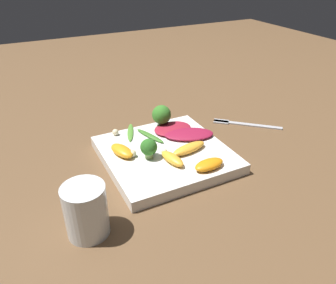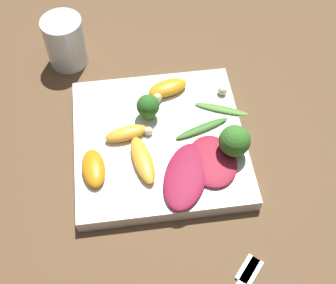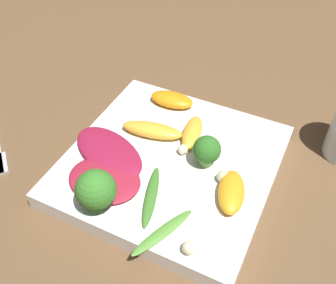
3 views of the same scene
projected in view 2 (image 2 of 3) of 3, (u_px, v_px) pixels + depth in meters
ground_plane at (159, 146)px, 0.69m from camera, size 2.40×2.40×0.00m
plate at (159, 142)px, 0.68m from camera, size 0.24×0.24×0.02m
drinking_glass at (65, 42)px, 0.75m from camera, size 0.06×0.06×0.08m
radicchio_leaf_0 at (186, 176)px, 0.63m from camera, size 0.12×0.09×0.01m
radicchio_leaf_1 at (212, 161)px, 0.64m from camera, size 0.09×0.07×0.01m
orange_segment_0 at (143, 160)px, 0.64m from camera, size 0.08×0.04×0.02m
orange_segment_1 at (94, 168)px, 0.63m from camera, size 0.06×0.04×0.02m
orange_segment_2 at (168, 88)px, 0.71m from camera, size 0.05×0.07×0.02m
orange_segment_3 at (126, 133)px, 0.66m from camera, size 0.03×0.06×0.02m
broccoli_floret_0 at (148, 107)px, 0.67m from camera, size 0.03×0.03×0.04m
broccoli_floret_1 at (235, 141)px, 0.63m from camera, size 0.04×0.04×0.05m
arugula_sprig_0 at (202, 128)px, 0.67m from camera, size 0.04×0.08×0.01m
arugula_sprig_1 at (222, 109)px, 0.70m from camera, size 0.04×0.08×0.00m
macadamia_nut_0 at (157, 98)px, 0.70m from camera, size 0.01×0.01×0.01m
macadamia_nut_1 at (222, 90)px, 0.71m from camera, size 0.01×0.01×0.01m
macadamia_nut_2 at (148, 131)px, 0.67m from camera, size 0.01×0.01×0.01m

